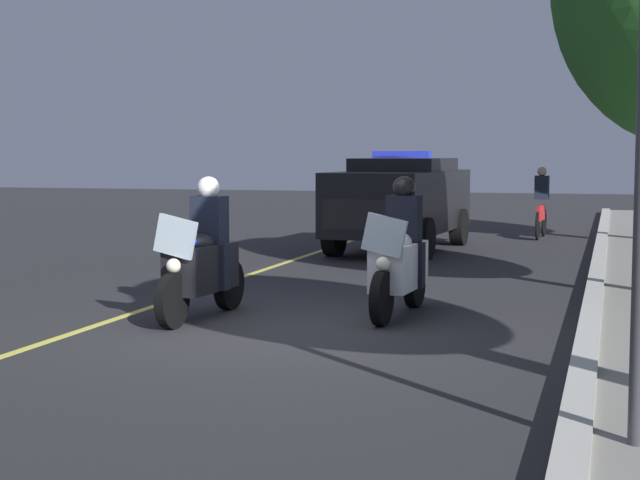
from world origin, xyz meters
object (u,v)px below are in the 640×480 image
police_motorcycle_lead_left (202,261)px  police_motorcycle_lead_right (400,259)px  cyclist_background (541,203)px  police_suv (400,199)px

police_motorcycle_lead_left → police_motorcycle_lead_right: 2.41m
police_motorcycle_lead_left → police_motorcycle_lead_right: same height
police_motorcycle_lead_right → cyclist_background: 11.95m
police_suv → police_motorcycle_lead_right: bearing=11.9°
police_motorcycle_lead_left → cyclist_background: size_ratio=1.22×
police_suv → police_motorcycle_lead_left: bearing=-3.5°
police_motorcycle_lead_left → police_motorcycle_lead_right: (-0.87, 2.25, 0.00)m
police_motorcycle_lead_left → police_suv: police_suv is taller
police_suv → cyclist_background: police_suv is taller
police_motorcycle_lead_left → police_suv: size_ratio=0.43×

